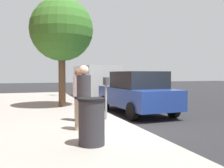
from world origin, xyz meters
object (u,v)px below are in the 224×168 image
object	(u,v)px
pedestrian_bystander	(84,92)
pedestrian_at_meter	(79,91)
parked_sedan_near	(137,92)
traffic_signal	(63,60)
parking_meter	(106,89)
street_tree	(62,30)
trash_bin	(92,121)
parked_van_far	(95,80)

from	to	relation	value
pedestrian_bystander	pedestrian_at_meter	bearing A→B (deg)	31.67
parked_sedan_near	traffic_signal	distance (m)	8.11
parking_meter	street_tree	xyz separation A→B (m)	(3.81, 0.92, 2.52)
trash_bin	parking_meter	bearing A→B (deg)	-23.80
parked_van_far	traffic_signal	distance (m)	2.64
pedestrian_at_meter	traffic_signal	size ratio (longest dim) A/B	0.47
pedestrian_bystander	trash_bin	distance (m)	1.50
street_tree	parked_sedan_near	bearing A→B (deg)	-128.20
pedestrian_at_meter	traffic_signal	distance (m)	9.43
parking_meter	pedestrian_at_meter	distance (m)	0.92
traffic_signal	parked_van_far	bearing A→B (deg)	-121.62
parked_sedan_near	parked_van_far	xyz separation A→B (m)	(6.50, 0.00, 0.36)
pedestrian_at_meter	street_tree	distance (m)	4.56
pedestrian_at_meter	parked_van_far	bearing A→B (deg)	61.88
pedestrian_bystander	street_tree	distance (m)	5.75
parking_meter	traffic_signal	distance (m)	9.42
pedestrian_bystander	traffic_signal	distance (m)	10.81
pedestrian_bystander	parked_sedan_near	distance (m)	4.19
pedestrian_at_meter	pedestrian_bystander	size ratio (longest dim) A/B	0.96
parked_van_far	traffic_signal	xyz separation A→B (m)	(1.20, 1.95, 1.32)
street_tree	traffic_signal	bearing A→B (deg)	-8.65
parked_sedan_near	street_tree	world-z (taller)	street_tree
parked_sedan_near	street_tree	distance (m)	4.51
pedestrian_bystander	parked_sedan_near	xyz separation A→B (m)	(2.98, -2.94, -0.29)
pedestrian_bystander	parked_sedan_near	size ratio (longest dim) A/B	0.39
pedestrian_at_meter	trash_bin	bearing A→B (deg)	-105.25
pedestrian_bystander	traffic_signal	size ratio (longest dim) A/B	0.49
parking_meter	street_tree	size ratio (longest dim) A/B	0.28
pedestrian_at_meter	parked_sedan_near	distance (m)	3.21
parked_van_far	traffic_signal	size ratio (longest dim) A/B	1.45
pedestrian_bystander	trash_bin	size ratio (longest dim) A/B	1.74
parking_meter	traffic_signal	size ratio (longest dim) A/B	0.39
parking_meter	street_tree	world-z (taller)	street_tree
parking_meter	parked_sedan_near	distance (m)	2.48
street_tree	pedestrian_bystander	bearing A→B (deg)	178.33
pedestrian_bystander	trash_bin	world-z (taller)	pedestrian_bystander
parked_van_far	traffic_signal	bearing A→B (deg)	58.38
pedestrian_at_meter	parked_sedan_near	bearing A→B (deg)	20.47
parked_sedan_near	parked_van_far	size ratio (longest dim) A/B	0.85
parked_sedan_near	trash_bin	distance (m)	5.36
parked_sedan_near	pedestrian_at_meter	bearing A→B (deg)	119.58
trash_bin	parked_sedan_near	bearing A→B (deg)	-35.20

